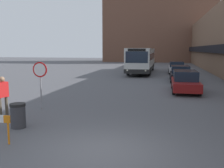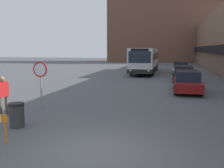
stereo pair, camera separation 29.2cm
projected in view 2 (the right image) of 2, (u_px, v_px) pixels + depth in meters
ground_plane at (98, 151)px, 7.39m from camera, size 160.00×160.00×0.00m
building_backdrop_far at (163, 20)px, 59.84m from camera, size 26.00×8.00×19.86m
city_bus at (145, 60)px, 32.18m from camera, size 2.73×12.55×3.13m
parked_car_front at (187, 81)px, 17.63m from camera, size 1.85×4.56×1.50m
parked_car_middle at (183, 74)px, 23.52m from camera, size 1.87×4.64×1.47m
parked_car_back at (180, 68)px, 31.17m from camera, size 1.92×4.69×1.49m
stop_sign at (40, 75)px, 12.45m from camera, size 0.76×0.08×2.39m
pedestrian at (3, 92)px, 11.14m from camera, size 0.38×0.56×1.82m
trash_bin at (17, 115)px, 9.66m from camera, size 0.59×0.59×0.95m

